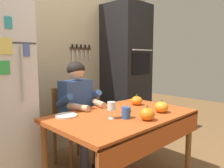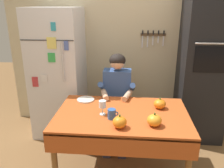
{
  "view_description": "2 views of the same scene",
  "coord_description": "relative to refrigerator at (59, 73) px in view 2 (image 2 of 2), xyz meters",
  "views": [
    {
      "loc": [
        -1.55,
        -1.33,
        1.3
      ],
      "look_at": [
        0.02,
        0.27,
        1.02
      ],
      "focal_mm": 35.05,
      "sensor_mm": 36.0,
      "label": 1
    },
    {
      "loc": [
        0.09,
        -2.12,
        1.84
      ],
      "look_at": [
        -0.11,
        0.16,
        1.04
      ],
      "focal_mm": 36.98,
      "sensor_mm": 36.0,
      "label": 2
    }
  ],
  "objects": [
    {
      "name": "back_wall_assembly",
      "position": [
        1.0,
        0.39,
        0.4
      ],
      "size": [
        3.7,
        0.13,
        2.6
      ],
      "color": "#BCAD89",
      "rests_on": "ground"
    },
    {
      "name": "refrigerator",
      "position": [
        0.0,
        0.0,
        0.0
      ],
      "size": [
        0.68,
        0.71,
        1.8
      ],
      "color": "silver",
      "rests_on": "ground"
    },
    {
      "name": "wall_oven",
      "position": [
        2.0,
        0.04,
        0.15
      ],
      "size": [
        0.6,
        0.64,
        2.1
      ],
      "color": "black",
      "rests_on": "ground"
    },
    {
      "name": "dining_table",
      "position": [
        0.95,
        -0.88,
        -0.24
      ],
      "size": [
        1.4,
        0.9,
        0.74
      ],
      "color": "brown",
      "rests_on": "ground"
    },
    {
      "name": "chair_behind_person",
      "position": [
        0.85,
        -0.09,
        -0.39
      ],
      "size": [
        0.4,
        0.4,
        0.93
      ],
      "color": "brown",
      "rests_on": "ground"
    },
    {
      "name": "seated_person",
      "position": [
        0.85,
        -0.28,
        -0.16
      ],
      "size": [
        0.47,
        0.55,
        1.25
      ],
      "color": "#38384C",
      "rests_on": "ground"
    },
    {
      "name": "coffee_mug",
      "position": [
        0.85,
        -1.0,
        -0.11
      ],
      "size": [
        0.11,
        0.08,
        0.1
      ],
      "color": "#2D569E",
      "rests_on": "dining_table"
    },
    {
      "name": "wine_glass",
      "position": [
        0.75,
        -0.91,
        -0.05
      ],
      "size": [
        0.08,
        0.08,
        0.16
      ],
      "color": "white",
      "rests_on": "dining_table"
    },
    {
      "name": "pumpkin_large",
      "position": [
        0.94,
        -1.17,
        -0.1
      ],
      "size": [
        0.13,
        0.13,
        0.14
      ],
      "color": "orange",
      "rests_on": "dining_table"
    },
    {
      "name": "pumpkin_medium",
      "position": [
        1.36,
        -0.71,
        -0.11
      ],
      "size": [
        0.13,
        0.13,
        0.13
      ],
      "color": "orange",
      "rests_on": "dining_table"
    },
    {
      "name": "pumpkin_small",
      "position": [
        1.27,
        -1.1,
        -0.1
      ],
      "size": [
        0.14,
        0.14,
        0.13
      ],
      "color": "orange",
      "rests_on": "dining_table"
    },
    {
      "name": "serving_tray",
      "position": [
        0.5,
        -0.56,
        -0.15
      ],
      "size": [
        0.21,
        0.21,
        0.02
      ],
      "primitive_type": "cylinder",
      "color": "silver",
      "rests_on": "dining_table"
    }
  ]
}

